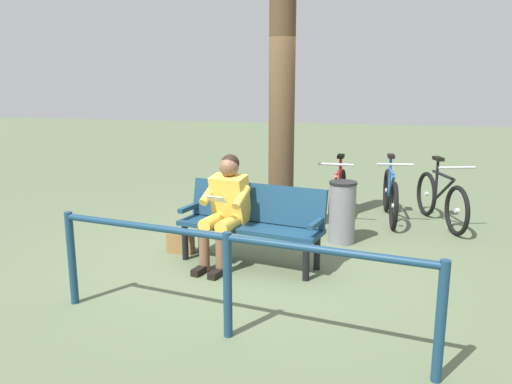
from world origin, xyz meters
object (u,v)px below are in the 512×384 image
tree_trunk (282,98)px  bicycle_red (441,200)px  person_reading (226,205)px  handbag (181,243)px  bench (252,218)px  bicycle_purple (338,196)px  litter_bin (342,212)px  bicycle_blue (390,196)px

tree_trunk → bicycle_red: size_ratio=2.19×
person_reading → handbag: bearing=-7.2°
person_reading → handbag: 0.86m
bench → bicycle_purple: bicycle_purple is taller
bench → bicycle_red: (-2.17, -2.12, -0.15)m
litter_bin → bicycle_blue: (-0.59, -1.26, -0.03)m
handbag → tree_trunk: tree_trunk is taller
person_reading → bicycle_purple: person_reading is taller
litter_bin → bicycle_red: bearing=-137.3°
person_reading → bicycle_purple: 2.38m
bicycle_red → person_reading: bearing=-64.9°
handbag → bicycle_red: 3.68m
handbag → bicycle_purple: bearing=-130.6°
bicycle_blue → bench: bearing=-38.7°
litter_bin → bicycle_purple: bicycle_purple is taller
handbag → bicycle_blue: (-2.38, -2.12, 0.24)m
bicycle_purple → person_reading: bearing=-24.0°
handbag → tree_trunk: bearing=-133.6°
person_reading → litter_bin: (-1.17, -1.07, -0.28)m
bench → litter_bin: bearing=-122.0°
bicycle_red → bicycle_blue: (0.68, -0.09, 0.00)m
litter_bin → bicycle_purple: (0.15, -1.06, -0.03)m
bicycle_red → tree_trunk: bearing=-81.9°
tree_trunk → person_reading: bearing=74.0°
litter_bin → bicycle_purple: bearing=-82.2°
tree_trunk → bicycle_blue: bearing=-142.1°
bicycle_blue → person_reading: bearing=-41.8°
bench → bicycle_red: bicycle_red is taller
litter_bin → tree_trunk: bearing=-12.0°
tree_trunk → bicycle_blue: size_ratio=2.11×
litter_bin → bicycle_blue: 1.39m
bench → person_reading: person_reading is taller
bench → litter_bin: bench is taller
handbag → bicycle_purple: size_ratio=0.18×
tree_trunk → bicycle_blue: 2.26m
tree_trunk → litter_bin: size_ratio=4.58×
tree_trunk → bicycle_purple: (-0.67, -0.89, -1.41)m
bicycle_red → bicycle_blue: size_ratio=0.97×
litter_bin → handbag: bearing=25.6°
person_reading → bench: bearing=-145.8°
bicycle_blue → handbag: bearing=-53.2°
person_reading → bicycle_purple: bearing=-104.3°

